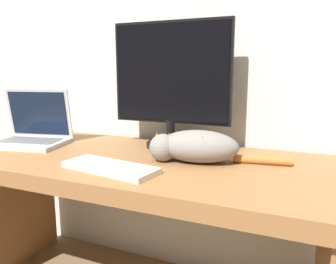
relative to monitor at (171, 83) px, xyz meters
The scene contains 6 objects.
wall_back 0.36m from the monitor, 113.19° to the left, with size 6.40×0.06×2.60m.
desk 0.50m from the monitor, 108.59° to the right, with size 1.59×0.71×0.70m.
monitor is the anchor object (origin of this frame).
laptop 0.72m from the monitor, 161.80° to the right, with size 0.38×0.31×0.26m.
external_keyboard 0.52m from the monitor, 97.36° to the right, with size 0.38×0.19×0.02m.
cat 0.36m from the monitor, 47.49° to the right, with size 0.53×0.21×0.13m.
Camera 1 is at (0.66, -0.80, 1.05)m, focal length 35.00 mm.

